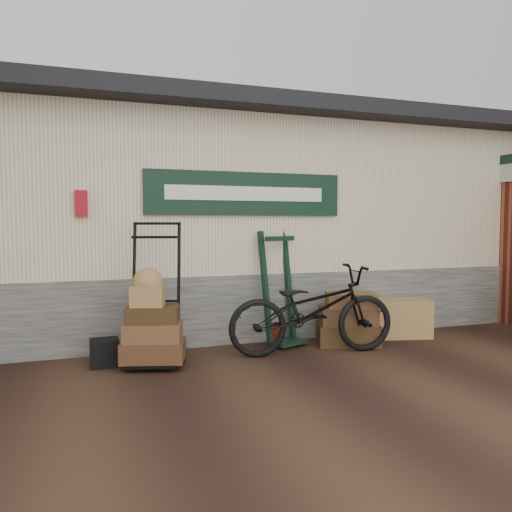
{
  "coord_description": "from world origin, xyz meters",
  "views": [
    {
      "loc": [
        -2.3,
        -5.14,
        1.57
      ],
      "look_at": [
        -0.19,
        0.9,
        1.15
      ],
      "focal_mm": 35.0,
      "sensor_mm": 36.0,
      "label": 1
    }
  ],
  "objects_px": {
    "suitcase_stack": "(348,318)",
    "bicycle": "(312,305)",
    "green_barrow": "(280,288)",
    "porter_trolley": "(155,291)",
    "wicker_hamper": "(399,318)",
    "black_trunk": "(104,353)"
  },
  "relations": [
    {
      "from": "porter_trolley",
      "to": "green_barrow",
      "type": "relative_size",
      "value": 1.1
    },
    {
      "from": "porter_trolley",
      "to": "bicycle",
      "type": "bearing_deg",
      "value": 9.26
    },
    {
      "from": "black_trunk",
      "to": "bicycle",
      "type": "bearing_deg",
      "value": -6.5
    },
    {
      "from": "porter_trolley",
      "to": "green_barrow",
      "type": "distance_m",
      "value": 1.69
    },
    {
      "from": "porter_trolley",
      "to": "wicker_hamper",
      "type": "xyz_separation_m",
      "value": [
        3.39,
        0.24,
        -0.55
      ]
    },
    {
      "from": "wicker_hamper",
      "to": "black_trunk",
      "type": "bearing_deg",
      "value": -177.06
    },
    {
      "from": "porter_trolley",
      "to": "wicker_hamper",
      "type": "bearing_deg",
      "value": 20.56
    },
    {
      "from": "green_barrow",
      "to": "black_trunk",
      "type": "height_order",
      "value": "green_barrow"
    },
    {
      "from": "suitcase_stack",
      "to": "bicycle",
      "type": "xyz_separation_m",
      "value": [
        -0.65,
        -0.27,
        0.25
      ]
    },
    {
      "from": "green_barrow",
      "to": "wicker_hamper",
      "type": "bearing_deg",
      "value": -24.51
    },
    {
      "from": "bicycle",
      "to": "porter_trolley",
      "type": "bearing_deg",
      "value": 89.1
    },
    {
      "from": "wicker_hamper",
      "to": "black_trunk",
      "type": "relative_size",
      "value": 2.62
    },
    {
      "from": "porter_trolley",
      "to": "bicycle",
      "type": "distance_m",
      "value": 1.86
    },
    {
      "from": "porter_trolley",
      "to": "suitcase_stack",
      "type": "xyz_separation_m",
      "value": [
        2.47,
        0.04,
        -0.47
      ]
    },
    {
      "from": "green_barrow",
      "to": "black_trunk",
      "type": "bearing_deg",
      "value": 167.75
    },
    {
      "from": "black_trunk",
      "to": "green_barrow",
      "type": "bearing_deg",
      "value": 8.33
    },
    {
      "from": "wicker_hamper",
      "to": "bicycle",
      "type": "height_order",
      "value": "bicycle"
    },
    {
      "from": "porter_trolley",
      "to": "suitcase_stack",
      "type": "relative_size",
      "value": 2.09
    },
    {
      "from": "suitcase_stack",
      "to": "green_barrow",
      "type": "bearing_deg",
      "value": 158.71
    },
    {
      "from": "green_barrow",
      "to": "porter_trolley",
      "type": "bearing_deg",
      "value": 171.88
    },
    {
      "from": "suitcase_stack",
      "to": "wicker_hamper",
      "type": "relative_size",
      "value": 0.98
    },
    {
      "from": "black_trunk",
      "to": "bicycle",
      "type": "distance_m",
      "value": 2.44
    }
  ]
}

